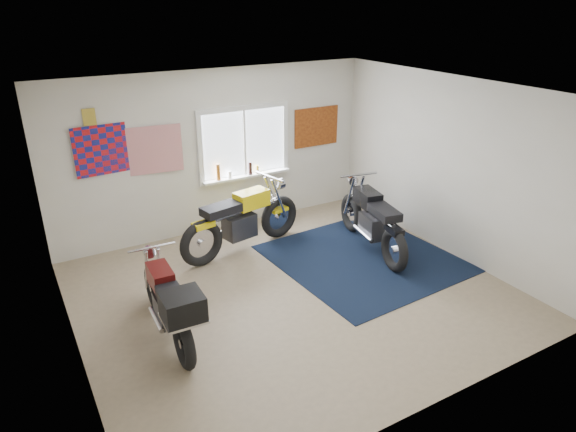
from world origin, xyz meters
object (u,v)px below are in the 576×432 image
navy_rug (363,258)px  black_chrome_bike (372,221)px  maroon_tourer (169,304)px  yellow_triumph (242,221)px

navy_rug → black_chrome_bike: black_chrome_bike is taller
maroon_tourer → black_chrome_bike: bearing=-75.9°
black_chrome_bike → maroon_tourer: black_chrome_bike is taller
black_chrome_bike → maroon_tourer: bearing=113.1°
yellow_triumph → maroon_tourer: 2.43m
navy_rug → yellow_triumph: yellow_triumph is taller
yellow_triumph → navy_rug: bearing=-50.4°
navy_rug → black_chrome_bike: bearing=35.3°
yellow_triumph → black_chrome_bike: 2.04m
navy_rug → black_chrome_bike: size_ratio=1.23×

